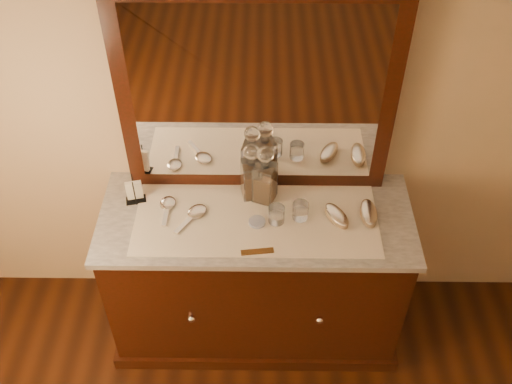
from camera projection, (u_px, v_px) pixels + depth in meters
dresser_cabinet at (256, 276)px, 2.97m from camera, size 1.40×0.55×0.82m
dresser_plinth at (256, 318)px, 3.22m from camera, size 1.46×0.59×0.08m
knob_left at (192, 319)px, 2.74m from camera, size 0.04×0.04×0.04m
knob_right at (320, 320)px, 2.73m from camera, size 0.04×0.04×0.04m
marble_top at (256, 219)px, 2.67m from camera, size 1.44×0.59×0.03m
mirror_frame at (257, 94)px, 2.50m from camera, size 1.20×0.08×1.00m
mirror_glass at (257, 99)px, 2.47m from camera, size 1.06×0.01×0.86m
lace_runner at (256, 219)px, 2.65m from camera, size 1.10×0.45×0.00m
pin_dish at (257, 222)px, 2.62m from camera, size 0.09×0.09×0.01m
comb at (257, 251)px, 2.50m from camera, size 0.14×0.04×0.01m
napkin_rack at (135, 192)px, 2.70m from camera, size 0.10×0.08×0.14m
decanter_left at (252, 176)px, 2.68m from camera, size 0.11×0.11×0.30m
decanter_right at (265, 180)px, 2.66m from camera, size 0.12×0.12×0.31m
brush_near at (337, 216)px, 2.63m from camera, size 0.14×0.17×0.04m
brush_far at (369, 213)px, 2.64m from camera, size 0.08×0.17×0.05m
hand_mirror_outer at (168, 206)px, 2.70m from camera, size 0.08×0.19×0.02m
hand_mirror_inner at (195, 214)px, 2.66m from camera, size 0.16×0.20×0.02m
tumblers at (289, 213)px, 2.62m from camera, size 0.18×0.10×0.08m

